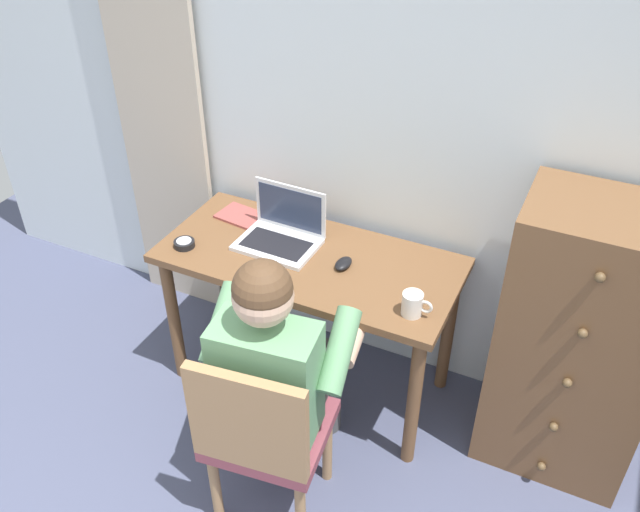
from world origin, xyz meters
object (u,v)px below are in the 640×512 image
at_px(notebook_pad, 241,216).
at_px(computer_mouse, 343,264).
at_px(desk, 309,277).
at_px(desk_clock, 184,244).
at_px(coffee_mug, 413,304).
at_px(chair, 263,433).
at_px(person_seated, 280,362).
at_px(laptop, 282,232).
at_px(dresser, 577,344).

bearing_deg(notebook_pad, computer_mouse, -7.23).
bearing_deg(desk, desk_clock, -162.53).
bearing_deg(coffee_mug, desk_clock, -179.95).
bearing_deg(coffee_mug, chair, -121.55).
distance_m(desk, desk_clock, 0.56).
bearing_deg(person_seated, notebook_pad, 129.69).
height_order(person_seated, laptop, person_seated).
bearing_deg(desk, person_seated, -74.45).
height_order(dresser, coffee_mug, dresser).
distance_m(desk, chair, 0.76).
relative_size(laptop, desk_clock, 3.84).
bearing_deg(laptop, person_seated, -62.70).
height_order(person_seated, desk_clock, person_seated).
xyz_separation_m(laptop, notebook_pad, (-0.26, 0.09, -0.05)).
xyz_separation_m(person_seated, coffee_mug, (0.36, 0.38, 0.12)).
bearing_deg(notebook_pad, desk_clock, -100.69).
distance_m(desk, coffee_mug, 0.56).
bearing_deg(chair, dresser, 40.99).
xyz_separation_m(chair, laptop, (-0.33, 0.78, 0.30)).
height_order(computer_mouse, coffee_mug, coffee_mug).
bearing_deg(desk_clock, person_seated, -29.53).
distance_m(laptop, desk_clock, 0.42).
bearing_deg(dresser, coffee_mug, -156.85).
height_order(chair, laptop, laptop).
bearing_deg(coffee_mug, desk, 162.52).
distance_m(dresser, laptop, 1.28).
distance_m(desk, dresser, 1.11).
bearing_deg(desk, laptop, 161.34).
distance_m(desk, computer_mouse, 0.20).
distance_m(dresser, notebook_pad, 1.54).
height_order(dresser, computer_mouse, dresser).
xyz_separation_m(notebook_pad, coffee_mug, (0.94, -0.31, 0.04)).
height_order(chair, person_seated, person_seated).
distance_m(dresser, coffee_mug, 0.67).
bearing_deg(person_seated, computer_mouse, 89.04).
distance_m(chair, coffee_mug, 0.72).
bearing_deg(dresser, laptop, -178.27).
xyz_separation_m(dresser, coffee_mug, (-0.59, -0.25, 0.18)).
xyz_separation_m(person_seated, notebook_pad, (-0.57, 0.69, 0.07)).
distance_m(desk, laptop, 0.23).
distance_m(desk, notebook_pad, 0.46).
xyz_separation_m(person_seated, laptop, (-0.31, 0.60, 0.12)).
distance_m(desk, person_seated, 0.56).
bearing_deg(computer_mouse, person_seated, -86.80).
relative_size(computer_mouse, notebook_pad, 0.48).
xyz_separation_m(desk, chair, (0.17, -0.72, -0.14)).
relative_size(dresser, chair, 1.40).
distance_m(desk_clock, notebook_pad, 0.32).
bearing_deg(person_seated, desk_clock, 150.47).
xyz_separation_m(dresser, desk_clock, (-1.63, -0.25, 0.14)).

